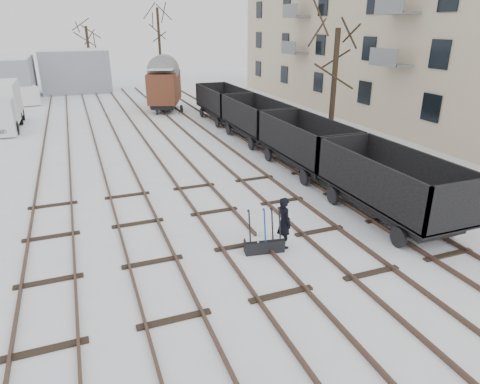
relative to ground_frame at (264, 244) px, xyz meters
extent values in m
plane|color=white|center=(-0.56, 0.60, -0.28)|extent=(120.00, 120.00, 0.00)
cube|color=black|center=(-7.27, 14.60, -0.21)|extent=(0.07, 52.00, 0.15)
cube|color=black|center=(-5.84, 14.60, -0.21)|extent=(0.07, 52.00, 0.15)
cube|color=black|center=(-6.56, 2.60, -0.26)|extent=(1.90, 0.20, 0.08)
cube|color=black|center=(-4.27, 14.60, -0.21)|extent=(0.07, 52.00, 0.15)
cube|color=black|center=(-2.84, 14.60, -0.21)|extent=(0.07, 52.00, 0.15)
cube|color=black|center=(-3.56, 2.60, -0.26)|extent=(1.90, 0.20, 0.08)
cube|color=black|center=(-1.27, 14.60, -0.21)|extent=(0.07, 52.00, 0.15)
cube|color=black|center=(0.16, 14.60, -0.21)|extent=(0.07, 52.00, 0.15)
cube|color=black|center=(-0.56, 2.60, -0.26)|extent=(1.90, 0.20, 0.08)
cube|color=black|center=(1.73, 14.60, -0.21)|extent=(0.07, 52.00, 0.15)
cube|color=black|center=(3.16, 14.60, -0.21)|extent=(0.07, 52.00, 0.15)
cube|color=black|center=(2.44, 2.60, -0.26)|extent=(1.90, 0.20, 0.08)
cube|color=black|center=(4.73, 14.60, -0.21)|extent=(0.07, 52.00, 0.15)
cube|color=black|center=(6.16, 14.60, -0.21)|extent=(0.07, 52.00, 0.15)
cube|color=black|center=(5.44, 2.60, -0.26)|extent=(1.90, 0.20, 0.08)
cube|color=beige|center=(19.44, 14.60, 7.72)|extent=(10.00, 45.00, 16.00)
cube|color=#9096A3|center=(-4.56, 40.60, 1.92)|extent=(7.00, 6.00, 4.40)
cube|color=silver|center=(-4.56, 40.60, 4.17)|extent=(6.86, 5.88, 0.10)
cube|color=black|center=(0.00, 0.00, -0.06)|extent=(1.35, 0.62, 0.44)
cube|color=black|center=(0.00, 0.00, 0.18)|extent=(1.33, 0.50, 0.06)
cube|color=silver|center=(0.00, 0.00, 0.22)|extent=(1.28, 0.45, 0.03)
cylinder|color=black|center=(-0.49, 0.08, 0.67)|extent=(0.10, 0.32, 1.08)
cylinder|color=silver|center=(-0.25, 0.04, 0.67)|extent=(0.10, 0.32, 1.08)
cylinder|color=#0B2F97|center=(0.00, 0.00, 0.67)|extent=(0.10, 0.32, 1.08)
cylinder|color=black|center=(0.25, -0.04, 0.67)|extent=(0.10, 0.32, 1.08)
cylinder|color=black|center=(0.49, -0.08, 0.67)|extent=(0.10, 0.32, 1.08)
imported|color=black|center=(0.75, 0.10, 0.60)|extent=(0.47, 0.67, 1.77)
cube|color=black|center=(5.44, 0.67, 0.39)|extent=(2.00, 5.50, 0.42)
cube|color=black|center=(5.44, 0.67, 0.60)|extent=(2.50, 6.25, 0.12)
cube|color=black|center=(4.25, 0.67, 1.43)|extent=(0.10, 6.25, 1.67)
cube|color=black|center=(6.64, 0.67, 1.43)|extent=(0.10, 6.25, 1.67)
cube|color=silver|center=(5.44, 0.67, 0.70)|extent=(2.25, 6.00, 0.06)
cylinder|color=black|center=(4.30, -1.33, 0.08)|extent=(0.12, 0.73, 0.73)
cylinder|color=black|center=(6.59, 2.67, 0.08)|extent=(0.12, 0.73, 0.73)
cube|color=black|center=(5.44, 7.07, 0.39)|extent=(2.00, 5.50, 0.42)
cube|color=black|center=(5.44, 7.07, 0.60)|extent=(2.50, 6.25, 0.12)
cube|color=black|center=(4.25, 7.07, 1.43)|extent=(0.10, 6.25, 1.67)
cube|color=black|center=(6.64, 7.07, 1.43)|extent=(0.10, 6.25, 1.67)
cube|color=silver|center=(5.44, 7.07, 0.70)|extent=(2.25, 6.00, 0.06)
cylinder|color=black|center=(4.30, 5.07, 0.08)|extent=(0.12, 0.73, 0.73)
cylinder|color=black|center=(6.59, 9.07, 0.08)|extent=(0.12, 0.73, 0.73)
cube|color=black|center=(5.44, 13.47, 0.39)|extent=(2.00, 5.50, 0.42)
cube|color=black|center=(5.44, 13.47, 0.60)|extent=(2.50, 6.25, 0.12)
cube|color=black|center=(4.25, 13.47, 1.43)|extent=(0.10, 6.25, 1.67)
cube|color=black|center=(6.64, 13.47, 1.43)|extent=(0.10, 6.25, 1.67)
cube|color=silver|center=(5.44, 13.47, 0.70)|extent=(2.25, 6.00, 0.06)
cylinder|color=black|center=(4.30, 11.47, 0.08)|extent=(0.12, 0.73, 0.73)
cylinder|color=black|center=(6.59, 15.47, 0.08)|extent=(0.12, 0.73, 0.73)
cube|color=black|center=(5.44, 19.87, 0.39)|extent=(2.00, 5.50, 0.42)
cube|color=black|center=(5.44, 19.87, 0.60)|extent=(2.50, 6.25, 0.12)
cube|color=black|center=(4.25, 19.87, 1.43)|extent=(0.10, 6.25, 1.67)
cube|color=black|center=(6.64, 19.87, 1.43)|extent=(0.10, 6.25, 1.67)
cube|color=silver|center=(5.44, 19.87, 0.70)|extent=(2.25, 6.00, 0.06)
cylinder|color=black|center=(4.30, 17.87, 0.08)|extent=(0.12, 0.73, 0.73)
cylinder|color=black|center=(6.59, 21.87, 0.08)|extent=(0.12, 0.73, 0.73)
cube|color=black|center=(2.18, 25.67, 0.33)|extent=(3.13, 4.52, 0.38)
cube|color=#492B16|center=(2.18, 25.67, 1.74)|extent=(3.75, 5.20, 2.45)
cube|color=silver|center=(2.18, 25.67, 3.30)|extent=(3.45, 4.90, 0.04)
cylinder|color=black|center=(1.15, 24.16, 0.05)|extent=(0.11, 0.66, 0.66)
cylinder|color=black|center=(3.22, 27.18, 0.05)|extent=(0.11, 0.66, 0.66)
cube|color=black|center=(-10.08, 23.05, 0.22)|extent=(1.11, 7.00, 0.28)
cube|color=silver|center=(-10.08, 23.79, 1.56)|extent=(2.31, 4.79, 2.58)
cylinder|color=black|center=(-9.06, 25.63, 0.18)|extent=(0.28, 0.92, 0.92)
cube|color=silver|center=(-9.26, 33.73, 0.61)|extent=(2.56, 4.20, 1.60)
cube|color=silver|center=(-9.26, 33.73, 1.42)|extent=(2.50, 4.11, 0.04)
cylinder|color=black|center=(-10.07, 32.49, 0.03)|extent=(0.20, 0.62, 0.62)
cylinder|color=black|center=(-8.46, 34.98, 0.03)|extent=(0.20, 0.62, 0.62)
cylinder|color=black|center=(8.19, 9.15, 3.12)|extent=(0.30, 0.30, 6.81)
cylinder|color=black|center=(-2.83, 42.60, 3.12)|extent=(0.30, 0.30, 6.81)
cylinder|color=black|center=(4.87, 40.39, 4.09)|extent=(0.30, 0.30, 8.74)
camera|label=1|loc=(-5.20, -11.26, 6.68)|focal=32.00mm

